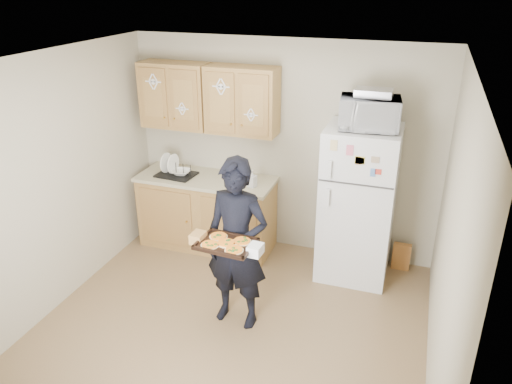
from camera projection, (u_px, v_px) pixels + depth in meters
floor at (228, 332)px, 4.73m from camera, size 3.60×3.60×0.00m
ceiling at (220, 64)px, 3.72m from camera, size 3.60×3.60×0.00m
wall_back at (283, 149)px, 5.79m from camera, size 3.60×0.04×2.50m
wall_front at (97, 355)px, 2.67m from camera, size 3.60×0.04×2.50m
wall_left at (50, 187)px, 4.76m from camera, size 0.04×3.60×2.50m
wall_right at (449, 249)px, 3.70m from camera, size 0.04×3.60×2.50m
refrigerator at (358, 204)px, 5.35m from camera, size 0.75×0.70×1.70m
base_cabinet at (207, 213)px, 6.09m from camera, size 1.60×0.60×0.86m
countertop at (206, 179)px, 5.91m from camera, size 1.64×0.64×0.04m
upper_cab_left at (176, 95)px, 5.76m from camera, size 0.80×0.33×0.75m
upper_cab_right at (242, 101)px, 5.52m from camera, size 0.80×0.33×0.75m
cereal_box at (401, 256)px, 5.68m from camera, size 0.20×0.07×0.32m
person at (237, 245)px, 4.58m from camera, size 0.63×0.44×1.67m
baking_tray at (226, 245)px, 4.25m from camera, size 0.50×0.38×0.04m
pizza_front_left at (210, 245)px, 4.21m from camera, size 0.16×0.16×0.02m
pizza_front_right at (234, 250)px, 4.13m from camera, size 0.16×0.16×0.02m
pizza_back_left at (218, 236)px, 4.35m from camera, size 0.16×0.16×0.02m
pizza_back_right at (242, 241)px, 4.27m from camera, size 0.16×0.16×0.02m
pizza_center at (226, 243)px, 4.24m from camera, size 0.16×0.16×0.02m
microwave at (369, 113)px, 4.88m from camera, size 0.62×0.46×0.32m
foil_pan at (374, 93)px, 4.82m from camera, size 0.36×0.25×0.08m
dish_rack at (176, 168)px, 5.93m from camera, size 0.47×0.37×0.18m
bowl at (181, 172)px, 5.93m from camera, size 0.25×0.25×0.05m
soap_bottle at (252, 179)px, 5.61m from camera, size 0.11×0.11×0.20m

